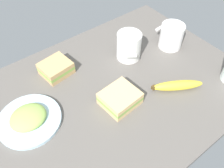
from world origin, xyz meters
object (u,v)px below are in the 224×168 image
plate_of_food (29,119)px  banana (177,85)px  sandwich_main (120,98)px  sandwich_side (56,68)px  coffee_mug_milky (129,46)px  coffee_mug_black (171,36)px

plate_of_food → banana: bearing=-21.9°
sandwich_main → banana: size_ratio=0.72×
sandwich_main → sandwich_side: 25.20cm
sandwich_main → sandwich_side: size_ratio=1.08×
plate_of_food → coffee_mug_milky: bearing=5.8°
coffee_mug_milky → sandwich_side: size_ratio=1.01×
sandwich_main → sandwich_side: same height
plate_of_food → coffee_mug_milky: size_ratio=1.72×
coffee_mug_black → sandwich_main: coffee_mug_black is taller
coffee_mug_black → coffee_mug_milky: (-16.73, 4.90, 0.34)cm
coffee_mug_black → sandwich_main: bearing=-163.0°
plate_of_food → coffee_mug_black: (57.75, -0.74, 3.50)cm
coffee_mug_milky → sandwich_side: 26.70cm
coffee_mug_black → sandwich_main: (-32.57, -9.96, -2.60)cm
plate_of_food → sandwich_side: size_ratio=1.74×
coffee_mug_black → sandwich_main: 34.16cm
plate_of_food → coffee_mug_black: size_ratio=1.71×
plate_of_food → banana: 46.91cm
plate_of_food → banana: plate_of_food is taller
coffee_mug_black → coffee_mug_milky: size_ratio=1.00×
sandwich_main → banana: (18.34, -6.82, -0.57)cm
plate_of_food → banana: (43.52, -17.52, 0.32)cm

